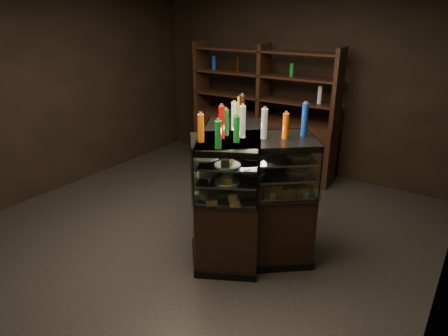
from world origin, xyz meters
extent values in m
plane|color=black|center=(0.00, 0.00, 0.00)|extent=(5.00, 5.00, 0.00)
cube|color=black|center=(0.00, 2.50, 1.50)|extent=(5.00, 0.02, 3.00)
cube|color=black|center=(-2.50, 0.00, 1.50)|extent=(0.02, 5.00, 3.00)
cube|color=black|center=(0.76, -0.18, 0.39)|extent=(1.29, 1.22, 0.78)
cube|color=black|center=(0.76, -0.18, 0.04)|extent=(1.33, 1.25, 0.08)
cube|color=black|center=(0.76, -0.18, 1.29)|extent=(1.29, 1.22, 0.06)
cube|color=silver|center=(0.76, -0.18, 0.79)|extent=(1.22, 1.15, 0.02)
cube|color=silver|center=(0.76, -0.18, 0.97)|extent=(1.22, 1.15, 0.02)
cube|color=silver|center=(0.76, -0.18, 1.13)|extent=(1.22, 1.15, 0.02)
cube|color=white|center=(0.96, -0.42, 1.05)|extent=(0.91, 0.77, 0.55)
cylinder|color=silver|center=(1.41, -0.03, 1.05)|extent=(0.03, 0.03, 0.57)
cylinder|color=silver|center=(0.50, -0.79, 1.05)|extent=(0.03, 0.03, 0.57)
cube|color=black|center=(0.48, -0.13, 0.39)|extent=(1.08, 1.33, 0.78)
cube|color=black|center=(0.48, -0.13, 0.04)|extent=(1.11, 1.37, 0.08)
cube|color=black|center=(0.48, -0.13, 1.29)|extent=(1.08, 1.33, 0.06)
cube|color=silver|center=(0.48, -0.13, 0.79)|extent=(1.01, 1.26, 0.02)
cube|color=silver|center=(0.48, -0.13, 0.97)|extent=(1.01, 1.26, 0.02)
cube|color=silver|center=(0.48, -0.13, 1.13)|extent=(1.01, 1.26, 0.02)
cube|color=white|center=(0.21, -0.27, 1.05)|extent=(0.56, 1.05, 0.55)
cylinder|color=silver|center=(0.50, -0.79, 1.05)|extent=(0.03, 0.03, 0.57)
cylinder|color=silver|center=(-0.06, 0.26, 1.05)|extent=(0.03, 0.03, 0.57)
cube|color=gold|center=(0.40, -0.53, 0.82)|extent=(0.20, 0.18, 0.06)
cube|color=gold|center=(0.53, -0.42, 0.82)|extent=(0.20, 0.18, 0.06)
cube|color=gold|center=(0.65, -0.31, 0.82)|extent=(0.20, 0.18, 0.06)
cube|color=gold|center=(0.78, -0.21, 0.82)|extent=(0.20, 0.18, 0.06)
cube|color=gold|center=(0.91, -0.10, 0.82)|extent=(0.20, 0.18, 0.06)
cube|color=gold|center=(1.04, 0.01, 0.82)|extent=(0.20, 0.18, 0.06)
cube|color=gold|center=(1.16, 0.11, 0.82)|extent=(0.20, 0.18, 0.06)
cylinder|color=white|center=(0.42, -0.47, 0.99)|extent=(0.24, 0.24, 0.01)
cube|color=gold|center=(0.42, -0.47, 1.02)|extent=(0.18, 0.17, 0.05)
cylinder|color=white|center=(0.76, -0.18, 0.99)|extent=(0.24, 0.24, 0.01)
cube|color=gold|center=(0.76, -0.18, 1.02)|extent=(0.18, 0.17, 0.05)
cylinder|color=white|center=(1.11, 0.11, 0.99)|extent=(0.24, 0.24, 0.01)
cube|color=gold|center=(1.11, 0.11, 1.02)|extent=(0.18, 0.17, 0.05)
cylinder|color=white|center=(0.42, -0.47, 1.15)|extent=(0.24, 0.24, 0.02)
cube|color=gold|center=(0.42, -0.47, 1.18)|extent=(0.18, 0.17, 0.05)
cylinder|color=white|center=(0.76, -0.18, 1.15)|extent=(0.24, 0.24, 0.02)
cube|color=gold|center=(0.76, -0.18, 1.18)|extent=(0.18, 0.17, 0.05)
cylinder|color=white|center=(1.11, 0.11, 1.15)|extent=(0.24, 0.24, 0.02)
cube|color=gold|center=(1.11, 0.11, 1.18)|extent=(0.18, 0.17, 0.05)
cube|color=gold|center=(0.23, 0.30, 0.82)|extent=(0.16, 0.20, 0.06)
cube|color=gold|center=(0.30, 0.15, 0.82)|extent=(0.16, 0.20, 0.06)
cube|color=gold|center=(0.38, 0.00, 0.82)|extent=(0.16, 0.20, 0.06)
cube|color=gold|center=(0.46, -0.14, 0.82)|extent=(0.16, 0.20, 0.06)
cube|color=gold|center=(0.54, -0.29, 0.82)|extent=(0.16, 0.20, 0.06)
cube|color=gold|center=(0.61, -0.44, 0.82)|extent=(0.16, 0.20, 0.06)
cube|color=gold|center=(0.69, -0.58, 0.82)|extent=(0.16, 0.20, 0.06)
cylinder|color=white|center=(0.27, 0.27, 0.99)|extent=(0.24, 0.24, 0.01)
cube|color=gold|center=(0.27, 0.27, 1.02)|extent=(0.15, 0.19, 0.05)
cylinder|color=white|center=(0.48, -0.13, 0.99)|extent=(0.24, 0.24, 0.01)
cube|color=gold|center=(0.48, -0.13, 1.02)|extent=(0.15, 0.19, 0.05)
cylinder|color=white|center=(0.69, -0.53, 0.99)|extent=(0.24, 0.24, 0.01)
cube|color=gold|center=(0.69, -0.53, 1.02)|extent=(0.15, 0.19, 0.05)
cylinder|color=white|center=(0.27, 0.27, 1.15)|extent=(0.24, 0.24, 0.02)
cube|color=gold|center=(0.27, 0.27, 1.18)|extent=(0.15, 0.19, 0.05)
cylinder|color=white|center=(0.48, -0.13, 1.15)|extent=(0.24, 0.24, 0.02)
cube|color=gold|center=(0.48, -0.13, 1.18)|extent=(0.15, 0.19, 0.05)
cylinder|color=white|center=(0.69, -0.53, 1.15)|extent=(0.24, 0.24, 0.02)
cube|color=gold|center=(0.69, -0.53, 1.18)|extent=(0.15, 0.19, 0.05)
cylinder|color=#147223|center=(0.38, -0.50, 1.46)|extent=(0.06, 0.06, 0.28)
cylinder|color=silver|center=(0.38, -0.50, 1.61)|extent=(0.03, 0.03, 0.02)
cylinder|color=#0F38B2|center=(0.53, -0.38, 1.46)|extent=(0.06, 0.06, 0.28)
cylinder|color=silver|center=(0.53, -0.38, 1.61)|extent=(0.03, 0.03, 0.02)
cylinder|color=#B20C0A|center=(0.69, -0.25, 1.46)|extent=(0.06, 0.06, 0.28)
cylinder|color=silver|center=(0.69, -0.25, 1.61)|extent=(0.03, 0.03, 0.02)
cylinder|color=yellow|center=(0.84, -0.12, 1.46)|extent=(0.06, 0.06, 0.28)
cylinder|color=silver|center=(0.84, -0.12, 1.61)|extent=(0.03, 0.03, 0.02)
cylinder|color=#D8590A|center=(0.99, 0.01, 1.46)|extent=(0.06, 0.06, 0.28)
cylinder|color=silver|center=(0.99, 0.01, 1.61)|extent=(0.03, 0.03, 0.02)
cylinder|color=black|center=(1.15, 0.14, 1.46)|extent=(0.06, 0.06, 0.28)
cylinder|color=silver|center=(1.15, 0.14, 1.61)|extent=(0.03, 0.03, 0.02)
cylinder|color=#147223|center=(0.25, 0.31, 1.46)|extent=(0.06, 0.06, 0.28)
cylinder|color=silver|center=(0.25, 0.31, 1.61)|extent=(0.03, 0.03, 0.02)
cylinder|color=#0F38B2|center=(0.34, 0.13, 1.46)|extent=(0.06, 0.06, 0.28)
cylinder|color=silver|center=(0.34, 0.13, 1.61)|extent=(0.03, 0.03, 0.02)
cylinder|color=#B20C0A|center=(0.44, -0.04, 1.46)|extent=(0.06, 0.06, 0.28)
cylinder|color=silver|center=(0.44, -0.04, 1.61)|extent=(0.03, 0.03, 0.02)
cylinder|color=yellow|center=(0.53, -0.22, 1.46)|extent=(0.06, 0.06, 0.28)
cylinder|color=silver|center=(0.53, -0.22, 1.61)|extent=(0.03, 0.03, 0.02)
cylinder|color=#D8590A|center=(0.62, -0.39, 1.46)|extent=(0.06, 0.06, 0.28)
cylinder|color=silver|center=(0.62, -0.39, 1.61)|extent=(0.03, 0.03, 0.02)
cylinder|color=black|center=(0.72, -0.57, 1.46)|extent=(0.06, 0.06, 0.28)
cylinder|color=silver|center=(0.72, -0.57, 1.61)|extent=(0.03, 0.03, 0.02)
cylinder|color=black|center=(1.09, 0.21, 0.09)|extent=(0.23, 0.23, 0.17)
cone|color=#195927|center=(1.09, 0.21, 0.41)|extent=(0.34, 0.34, 0.48)
cone|color=#195927|center=(1.09, 0.21, 0.57)|extent=(0.27, 0.27, 0.33)
cube|color=black|center=(-0.37, 2.05, 0.45)|extent=(2.37, 0.52, 0.90)
cube|color=black|center=(-1.51, 2.00, 1.45)|extent=(0.08, 0.38, 1.10)
cube|color=black|center=(-0.37, 2.05, 1.45)|extent=(0.08, 0.38, 1.10)
cube|color=black|center=(0.78, 2.10, 1.45)|extent=(0.08, 0.38, 1.10)
cube|color=black|center=(-0.37, 2.05, 1.20)|extent=(2.32, 0.47, 0.03)
cube|color=black|center=(-0.37, 2.05, 1.55)|extent=(2.32, 0.47, 0.03)
cube|color=black|center=(-0.37, 2.05, 1.90)|extent=(2.32, 0.47, 0.03)
cylinder|color=#147223|center=(-1.26, 2.01, 1.32)|extent=(0.06, 0.06, 0.22)
cylinder|color=#0F38B2|center=(-0.81, 2.03, 1.32)|extent=(0.06, 0.06, 0.22)
cylinder|color=#B20C0A|center=(-0.37, 2.05, 1.32)|extent=(0.06, 0.06, 0.22)
cylinder|color=yellow|center=(0.08, 2.07, 1.32)|extent=(0.06, 0.06, 0.22)
cylinder|color=#D8590A|center=(0.53, 2.09, 1.32)|extent=(0.06, 0.06, 0.22)
camera|label=1|loc=(2.56, -3.34, 2.46)|focal=32.00mm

